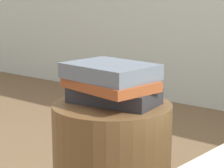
# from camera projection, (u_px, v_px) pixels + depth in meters

# --- Properties ---
(book_charcoal) EXTENTS (0.29, 0.19, 0.05)m
(book_charcoal) POSITION_uv_depth(u_px,v_px,m) (115.00, 96.00, 1.37)
(book_charcoal) COLOR #28282D
(book_charcoal) RESTS_ON side_table
(book_rust) EXTENTS (0.30, 0.23, 0.03)m
(book_rust) POSITION_uv_depth(u_px,v_px,m) (111.00, 85.00, 1.34)
(book_rust) COLOR #994723
(book_rust) RESTS_ON book_charcoal
(book_slate) EXTENTS (0.29, 0.23, 0.05)m
(book_slate) POSITION_uv_depth(u_px,v_px,m) (110.00, 71.00, 1.35)
(book_slate) COLOR slate
(book_slate) RESTS_ON book_rust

